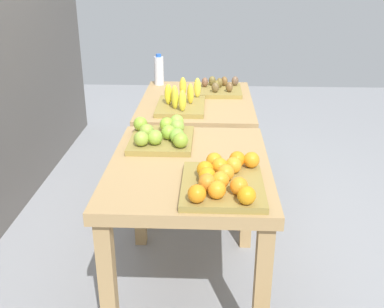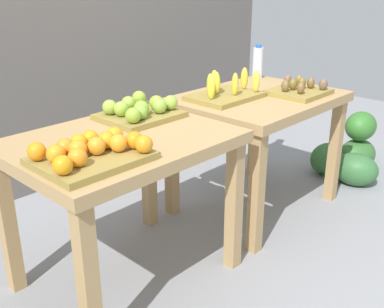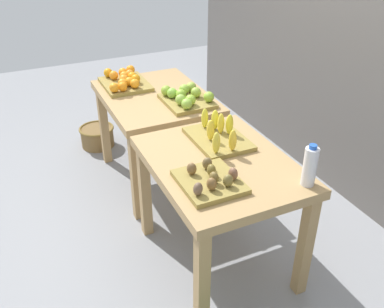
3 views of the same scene
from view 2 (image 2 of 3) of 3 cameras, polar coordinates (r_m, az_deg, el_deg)
The scene contains 9 objects.
ground_plane at distance 2.90m, azimuth 0.90°, elevation -10.04°, with size 8.00×8.00×0.00m, color gray.
display_table_left at distance 2.26m, azimuth -8.66°, elevation -0.72°, with size 1.04×0.80×0.79m.
display_table_right at distance 3.03m, azimuth 8.18°, elevation 5.07°, with size 1.04×0.80×0.79m.
orange_bin at distance 1.93m, azimuth -12.40°, elevation 0.28°, with size 0.46×0.36×0.11m.
apple_bin at distance 2.48m, azimuth -6.46°, elevation 5.39°, with size 0.41×0.35×0.11m.
banana_crate at distance 2.88m, azimuth 4.17°, elevation 7.67°, with size 0.44×0.32×0.17m.
kiwi_bin at distance 3.07m, azimuth 13.11°, elevation 7.80°, with size 0.36×0.32×0.10m.
water_bottle at distance 3.49m, azimuth 8.16°, elevation 11.15°, with size 0.08×0.08×0.25m.
watermelon_pile at distance 3.87m, azimuth 18.97°, elevation -0.02°, with size 0.63×0.60×0.50m.
Camera 2 is at (-1.83, -1.67, 1.51)m, focal length 43.03 mm.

